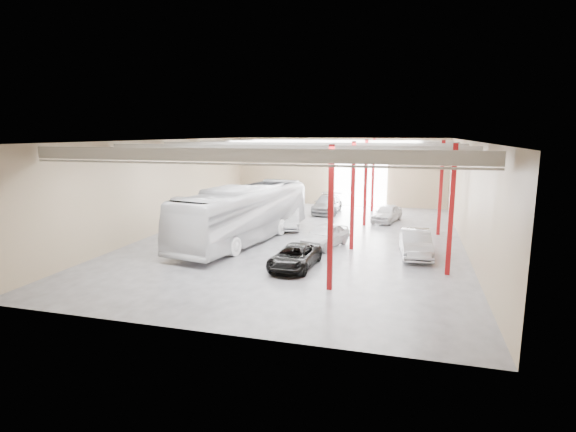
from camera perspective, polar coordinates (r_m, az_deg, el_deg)
The scene contains 8 objects.
depot_shell at distance 32.09m, azimuth 2.32°, elevation 5.97°, with size 22.12×32.12×7.06m.
coach_bus at distance 31.49m, azimuth -5.57°, elevation 0.31°, with size 3.30×14.10×3.93m, color silver.
black_sedan at distance 25.36m, azimuth 0.86°, elevation -5.20°, with size 2.14×4.64×1.29m, color black.
car_row_a at distance 30.09m, azimuth 4.74°, elevation -2.47°, with size 1.83×4.54×1.55m, color silver.
car_row_b at distance 35.93m, azimuth 0.01°, elevation -0.18°, with size 1.79×5.13×1.69m, color #B5B6BA.
car_row_c at distance 42.96m, azimuth 5.01°, elevation 1.53°, with size 2.32×5.70×1.66m, color slate.
car_right_near at distance 28.81m, azimuth 15.90°, elevation -3.34°, with size 1.73×4.96×1.63m, color #AEAFB3.
car_right_far at distance 39.35m, azimuth 12.46°, elevation 0.35°, with size 1.74×4.32×1.47m, color silver.
Camera 1 is at (7.43, -30.66, 7.52)m, focal length 28.00 mm.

